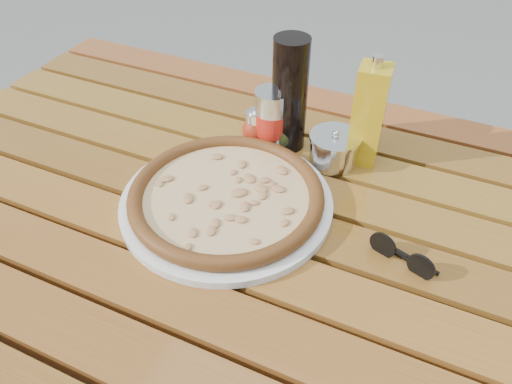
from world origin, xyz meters
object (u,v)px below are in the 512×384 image
at_px(plate, 227,202).
at_px(soda_can, 272,120).
at_px(oregano_shaker, 283,130).
at_px(dark_bottle, 290,95).
at_px(table, 251,244).
at_px(pizza, 226,195).
at_px(sunglasses, 402,256).
at_px(pepper_shaker, 256,127).
at_px(parmesan_tin, 334,149).
at_px(olive_oil_cruet, 369,115).

xyz_separation_m(plate, soda_can, (-0.00, 0.19, 0.05)).
bearing_deg(soda_can, plate, -89.75).
xyz_separation_m(oregano_shaker, dark_bottle, (0.01, 0.01, 0.07)).
distance_m(table, pizza, 0.11).
distance_m(dark_bottle, sunglasses, 0.36).
xyz_separation_m(pepper_shaker, parmesan_tin, (0.16, 0.01, -0.01)).
distance_m(plate, oregano_shaker, 0.20).
height_order(table, sunglasses, sunglasses).
height_order(dark_bottle, sunglasses, dark_bottle).
height_order(dark_bottle, olive_oil_cruet, dark_bottle).
bearing_deg(parmesan_tin, dark_bottle, 170.07).
bearing_deg(pepper_shaker, dark_bottle, 22.66).
relative_size(table, pepper_shaker, 17.07).
relative_size(table, sunglasses, 12.65).
xyz_separation_m(dark_bottle, sunglasses, (0.27, -0.21, -0.09)).
bearing_deg(oregano_shaker, table, -82.67).
relative_size(dark_bottle, sunglasses, 1.99).
bearing_deg(olive_oil_cruet, pizza, -127.30).
relative_size(pizza, soda_can, 2.94).
relative_size(oregano_shaker, parmesan_tin, 0.70).
xyz_separation_m(table, plate, (-0.05, -0.00, 0.08)).
relative_size(pepper_shaker, sunglasses, 0.74).
xyz_separation_m(pepper_shaker, oregano_shaker, (0.05, 0.01, 0.00)).
relative_size(dark_bottle, soda_can, 1.83).
bearing_deg(pizza, dark_bottle, 82.85).
distance_m(table, olive_oil_cruet, 0.31).
bearing_deg(pizza, plate, -90.00).
distance_m(plate, pepper_shaker, 0.19).
bearing_deg(dark_bottle, pepper_shaker, -157.34).
xyz_separation_m(dark_bottle, parmesan_tin, (0.10, -0.02, -0.08)).
relative_size(oregano_shaker, dark_bottle, 0.37).
distance_m(pepper_shaker, soda_can, 0.04).
relative_size(pizza, sunglasses, 3.19).
xyz_separation_m(pizza, parmesan_tin, (0.13, 0.19, 0.01)).
xyz_separation_m(table, oregano_shaker, (-0.03, 0.20, 0.11)).
bearing_deg(dark_bottle, plate, -97.15).
bearing_deg(oregano_shaker, soda_can, -167.66).
bearing_deg(parmesan_tin, pizza, -123.25).
bearing_deg(pizza, pepper_shaker, 99.30).
xyz_separation_m(oregano_shaker, olive_oil_cruet, (0.15, 0.03, 0.06)).
bearing_deg(olive_oil_cruet, soda_can, -169.26).
bearing_deg(table, sunglasses, -1.25).
bearing_deg(pepper_shaker, olive_oil_cruet, 11.15).
height_order(pizza, olive_oil_cruet, olive_oil_cruet).
bearing_deg(sunglasses, dark_bottle, 159.33).
bearing_deg(soda_can, pepper_shaker, -166.52).
distance_m(olive_oil_cruet, sunglasses, 0.27).
xyz_separation_m(oregano_shaker, soda_can, (-0.02, -0.00, 0.02)).
bearing_deg(table, olive_oil_cruet, 60.63).
relative_size(pizza, pepper_shaker, 4.31).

